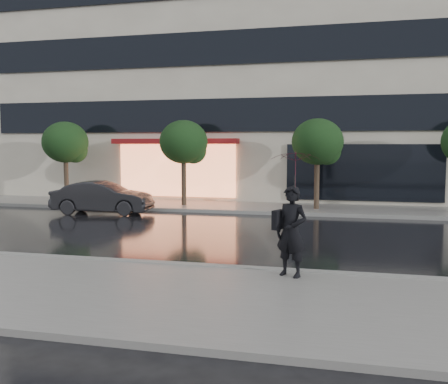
% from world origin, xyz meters
% --- Properties ---
extents(ground, '(120.00, 120.00, 0.00)m').
position_xyz_m(ground, '(0.00, 0.00, 0.00)').
color(ground, black).
rests_on(ground, ground).
extents(sidewalk_near, '(60.00, 4.50, 0.12)m').
position_xyz_m(sidewalk_near, '(0.00, -3.25, 0.06)').
color(sidewalk_near, slate).
rests_on(sidewalk_near, ground).
extents(sidewalk_far, '(60.00, 3.50, 0.12)m').
position_xyz_m(sidewalk_far, '(0.00, 10.25, 0.06)').
color(sidewalk_far, slate).
rests_on(sidewalk_far, ground).
extents(curb_near, '(60.00, 0.25, 0.14)m').
position_xyz_m(curb_near, '(0.00, -1.00, 0.07)').
color(curb_near, gray).
rests_on(curb_near, ground).
extents(curb_far, '(60.00, 0.25, 0.14)m').
position_xyz_m(curb_far, '(0.00, 8.50, 0.07)').
color(curb_far, gray).
rests_on(curb_far, ground).
extents(office_building, '(30.00, 12.76, 18.00)m').
position_xyz_m(office_building, '(-0.00, 17.97, 9.00)').
color(office_building, beige).
rests_on(office_building, ground).
extents(tree_far_west, '(2.20, 2.20, 3.99)m').
position_xyz_m(tree_far_west, '(-8.94, 10.03, 2.92)').
color(tree_far_west, '#33261C').
rests_on(tree_far_west, ground).
extents(tree_mid_west, '(2.20, 2.20, 3.99)m').
position_xyz_m(tree_mid_west, '(-2.94, 10.03, 2.92)').
color(tree_mid_west, '#33261C').
rests_on(tree_mid_west, ground).
extents(tree_mid_east, '(2.20, 2.20, 3.99)m').
position_xyz_m(tree_mid_east, '(3.06, 10.03, 2.92)').
color(tree_mid_east, '#33261C').
rests_on(tree_mid_east, ground).
extents(parked_car, '(4.22, 1.81, 1.35)m').
position_xyz_m(parked_car, '(-5.64, 7.17, 0.68)').
color(parked_car, black).
rests_on(parked_car, ground).
extents(pedestrian_with_umbrella, '(1.32, 1.33, 2.61)m').
position_xyz_m(pedestrian_with_umbrella, '(3.13, -1.51, 1.80)').
color(pedestrian_with_umbrella, black).
rests_on(pedestrian_with_umbrella, sidewalk_near).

